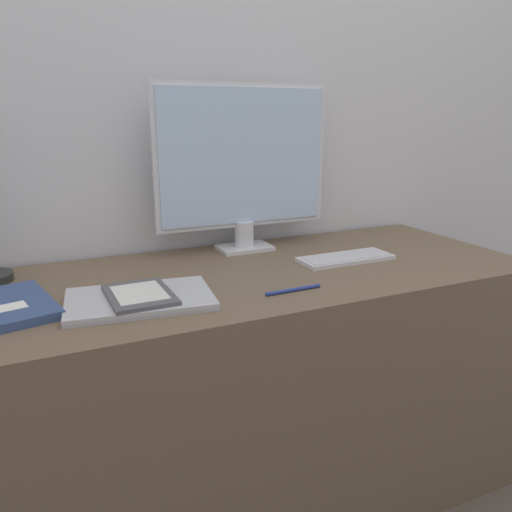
{
  "coord_description": "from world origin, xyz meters",
  "views": [
    {
      "loc": [
        -0.52,
        -0.92,
        1.1
      ],
      "look_at": [
        -0.02,
        0.17,
        0.76
      ],
      "focal_mm": 35.0,
      "sensor_mm": 36.0,
      "label": 1
    }
  ],
  "objects": [
    {
      "name": "pen",
      "position": [
        0.02,
        0.05,
        0.71
      ],
      "size": [
        0.14,
        0.01,
        0.01
      ],
      "color": "navy",
      "rests_on": "desk"
    },
    {
      "name": "laptop",
      "position": [
        -0.32,
        0.13,
        0.71
      ],
      "size": [
        0.34,
        0.24,
        0.02
      ],
      "color": "#A3A3A8",
      "rests_on": "desk"
    },
    {
      "name": "wall_back",
      "position": [
        0.0,
        0.58,
        1.2
      ],
      "size": [
        3.6,
        0.05,
        2.4
      ],
      "color": "silver",
      "rests_on": "ground_plane"
    },
    {
      "name": "monitor",
      "position": [
        0.07,
        0.45,
        0.96
      ],
      "size": [
        0.54,
        0.11,
        0.49
      ],
      "color": "silver",
      "rests_on": "desk"
    },
    {
      "name": "ereader",
      "position": [
        -0.32,
        0.12,
        0.72
      ],
      "size": [
        0.14,
        0.18,
        0.01
      ],
      "color": "#4C4C51",
      "rests_on": "laptop"
    },
    {
      "name": "desk",
      "position": [
        0.0,
        0.24,
        0.35
      ],
      "size": [
        1.52,
        0.61,
        0.7
      ],
      "color": "brown",
      "rests_on": "ground_plane"
    },
    {
      "name": "keyboard",
      "position": [
        0.28,
        0.22,
        0.71
      ],
      "size": [
        0.27,
        0.1,
        0.01
      ],
      "color": "silver",
      "rests_on": "desk"
    }
  ]
}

